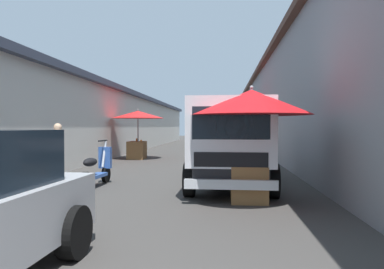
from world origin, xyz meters
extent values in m
plane|color=#3D3A38|center=(13.50, 0.00, 0.00)|extent=(90.00, 90.00, 0.00)
cube|color=beige|center=(15.75, 7.15, 1.61)|extent=(49.50, 7.00, 3.23)
cube|color=#383D4C|center=(15.75, 7.15, 3.35)|extent=(49.80, 7.50, 0.24)
cube|color=gray|center=(15.75, -7.15, 2.40)|extent=(49.50, 7.00, 4.80)
cube|color=#4C3328|center=(15.75, -7.15, 4.92)|extent=(49.80, 7.50, 0.24)
cylinder|color=#9E9EA3|center=(6.00, -2.00, 1.10)|extent=(0.06, 0.06, 2.20)
cone|color=red|center=(6.00, -2.00, 1.96)|extent=(2.32, 2.32, 0.49)
sphere|color=#9E9EA3|center=(6.00, -2.00, 2.24)|extent=(0.07, 0.07, 0.07)
cube|color=olive|center=(6.24, -1.97, 0.36)|extent=(0.92, 0.70, 0.72)
sphere|color=orange|center=(5.94, -1.74, 0.77)|extent=(0.09, 0.09, 0.09)
sphere|color=orange|center=(6.02, -2.02, 0.77)|extent=(0.09, 0.09, 0.09)
sphere|color=orange|center=(6.20, -2.09, 0.77)|extent=(0.09, 0.09, 0.09)
sphere|color=orange|center=(6.24, -2.15, 0.77)|extent=(0.09, 0.09, 0.09)
cylinder|color=#9E9EA3|center=(18.44, -2.05, 1.06)|extent=(0.06, 0.06, 2.12)
cone|color=red|center=(18.44, -2.05, 1.90)|extent=(2.68, 2.68, 0.45)
sphere|color=#9E9EA3|center=(18.44, -2.05, 2.16)|extent=(0.07, 0.07, 0.07)
cube|color=olive|center=(18.34, -1.88, 0.36)|extent=(0.88, 0.68, 0.73)
sphere|color=orange|center=(18.56, -2.00, 0.83)|extent=(0.09, 0.09, 0.09)
sphere|color=orange|center=(18.18, -1.65, 0.77)|extent=(0.09, 0.09, 0.09)
sphere|color=orange|center=(18.32, -2.02, 0.77)|extent=(0.09, 0.09, 0.09)
cylinder|color=#9E9EA3|center=(15.16, 2.43, 1.10)|extent=(0.06, 0.06, 2.20)
cone|color=red|center=(15.16, 2.43, 2.04)|extent=(2.39, 2.39, 0.34)
sphere|color=#9E9EA3|center=(15.16, 2.43, 2.24)|extent=(0.07, 0.07, 0.07)
cube|color=brown|center=(15.22, 2.50, 0.40)|extent=(0.94, 0.74, 0.81)
sphere|color=orange|center=(15.01, 2.25, 0.85)|extent=(0.09, 0.09, 0.09)
sphere|color=orange|center=(15.19, 2.49, 0.91)|extent=(0.09, 0.09, 0.09)
sphere|color=orange|center=(15.24, 2.50, 0.85)|extent=(0.09, 0.09, 0.09)
cylinder|color=black|center=(2.83, 0.20, 0.30)|extent=(0.61, 0.22, 0.60)
cube|color=black|center=(8.19, -1.66, 0.50)|extent=(4.83, 1.58, 0.36)
cube|color=silver|center=(6.56, -1.62, 1.38)|extent=(1.58, 1.79, 1.40)
cube|color=#19232D|center=(5.82, -1.60, 1.55)|extent=(0.10, 1.47, 0.63)
cube|color=#19232D|center=(6.56, -1.62, 1.55)|extent=(1.09, 1.80, 0.45)
cube|color=black|center=(5.81, -1.60, 0.86)|extent=(0.09, 1.40, 0.28)
cube|color=silver|center=(5.73, -1.60, 0.40)|extent=(0.16, 1.75, 0.18)
cube|color=gray|center=(8.99, -2.50, 0.93)|extent=(3.16, 0.14, 0.50)
cube|color=gray|center=(9.03, -0.86, 0.93)|extent=(3.16, 0.14, 0.50)
cube|color=gray|center=(10.56, -1.72, 0.93)|extent=(0.10, 1.65, 0.50)
cylinder|color=black|center=(6.54, -2.50, 0.36)|extent=(0.73, 0.24, 0.72)
cylinder|color=black|center=(6.58, -0.75, 0.36)|extent=(0.73, 0.24, 0.72)
cylinder|color=black|center=(9.61, -2.57, 0.36)|extent=(0.73, 0.24, 0.72)
cylinder|color=black|center=(9.65, -0.82, 0.36)|extent=(0.73, 0.24, 0.72)
cylinder|color=navy|center=(17.17, -1.36, 0.39)|extent=(0.14, 0.14, 0.79)
cylinder|color=navy|center=(17.19, -1.51, 0.39)|extent=(0.14, 0.14, 0.79)
cube|color=#B73333|center=(17.18, -1.43, 1.08)|extent=(0.26, 0.48, 0.59)
sphere|color=tan|center=(17.18, -1.43, 1.49)|extent=(0.22, 0.22, 0.22)
cylinder|color=#B73333|center=(17.14, -1.16, 1.11)|extent=(0.08, 0.08, 0.53)
cylinder|color=#B73333|center=(17.22, -1.71, 1.11)|extent=(0.08, 0.08, 0.53)
cylinder|color=navy|center=(8.14, 2.91, 0.39)|extent=(0.14, 0.14, 0.78)
cylinder|color=navy|center=(8.29, 2.95, 0.39)|extent=(0.14, 0.14, 0.78)
cube|color=white|center=(8.22, 2.93, 1.07)|extent=(0.49, 0.32, 0.58)
sphere|color=tan|center=(8.22, 2.93, 1.47)|extent=(0.21, 0.21, 0.21)
cylinder|color=white|center=(7.95, 2.85, 1.10)|extent=(0.08, 0.08, 0.52)
cylinder|color=white|center=(8.48, 3.01, 1.10)|extent=(0.08, 0.08, 0.52)
cylinder|color=black|center=(8.27, 1.64, 0.22)|extent=(0.44, 0.12, 0.44)
cylinder|color=black|center=(7.02, 1.71, 0.22)|extent=(0.45, 0.14, 0.44)
cube|color=#3359A5|center=(7.59, 1.68, 0.27)|extent=(0.92, 0.33, 0.08)
ellipsoid|color=black|center=(7.29, 1.70, 0.64)|extent=(0.57, 0.29, 0.20)
cube|color=#3359A5|center=(8.22, 1.64, 0.67)|extent=(0.16, 0.33, 0.56)
cylinder|color=silver|center=(8.15, 1.65, 0.77)|extent=(0.28, 0.08, 0.68)
cylinder|color=black|center=(8.07, 1.65, 1.12)|extent=(0.55, 0.07, 0.04)
cylinder|color=#194CB2|center=(11.49, -2.87, 0.42)|extent=(0.30, 0.30, 0.03)
cylinder|color=#194CB2|center=(11.60, -2.87, 0.21)|extent=(0.04, 0.04, 0.42)
cylinder|color=#194CB2|center=(11.49, -2.76, 0.21)|extent=(0.04, 0.04, 0.42)
cylinder|color=#194CB2|center=(11.37, -2.87, 0.21)|extent=(0.04, 0.04, 0.42)
cylinder|color=#194CB2|center=(11.49, -2.99, 0.21)|extent=(0.04, 0.04, 0.42)
camera|label=1|loc=(-1.07, -1.48, 1.48)|focal=33.97mm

